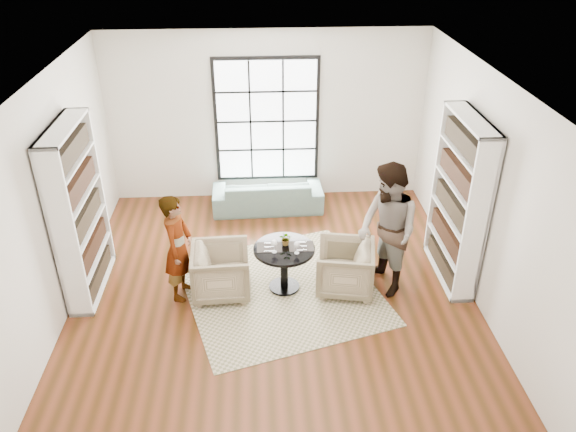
{
  "coord_description": "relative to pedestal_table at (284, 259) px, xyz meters",
  "views": [
    {
      "loc": [
        -0.17,
        -6.32,
        4.82
      ],
      "look_at": [
        0.22,
        0.4,
        0.99
      ],
      "focal_mm": 35.0,
      "sensor_mm": 36.0,
      "label": 1
    }
  ],
  "objects": [
    {
      "name": "ground",
      "position": [
        -0.15,
        -0.08,
        -0.49
      ],
      "size": [
        6.0,
        6.0,
        0.0
      ],
      "primitive_type": "plane",
      "color": "brown"
    },
    {
      "name": "cutlery_left",
      "position": [
        -0.2,
        0.02,
        0.19
      ],
      "size": [
        0.14,
        0.22,
        0.01
      ],
      "primitive_type": null,
      "rotation": [
        0.0,
        0.0,
        -0.02
      ],
      "color": "silver",
      "rests_on": "placemat_left"
    },
    {
      "name": "armchair_right",
      "position": [
        0.84,
        -0.07,
        -0.14
      ],
      "size": [
        0.91,
        0.89,
        0.71
      ],
      "primitive_type": "imported",
      "rotation": [
        0.0,
        0.0,
        -1.75
      ],
      "color": "tan",
      "rests_on": "ground"
    },
    {
      "name": "cutlery_right",
      "position": [
        0.24,
        0.02,
        0.19
      ],
      "size": [
        0.14,
        0.22,
        0.01
      ],
      "primitive_type": null,
      "rotation": [
        0.0,
        0.0,
        -0.02
      ],
      "color": "silver",
      "rests_on": "placemat_right"
    },
    {
      "name": "wine_glass_left",
      "position": [
        -0.14,
        -0.1,
        0.32
      ],
      "size": [
        0.09,
        0.09,
        0.19
      ],
      "color": "silver",
      "rests_on": "pedestal_table"
    },
    {
      "name": "placemat_right",
      "position": [
        0.24,
        0.02,
        0.19
      ],
      "size": [
        0.34,
        0.27,
        0.01
      ],
      "primitive_type": "cube",
      "rotation": [
        0.0,
        0.0,
        -0.02
      ],
      "color": "black",
      "rests_on": "pedestal_table"
    },
    {
      "name": "room_shell",
      "position": [
        -0.15,
        0.46,
        0.77
      ],
      "size": [
        6.0,
        6.01,
        6.0
      ],
      "color": "silver",
      "rests_on": "ground"
    },
    {
      "name": "rug",
      "position": [
        -0.04,
        -0.06,
        -0.49
      ],
      "size": [
        3.17,
        3.17,
        0.01
      ],
      "primitive_type": "cube",
      "rotation": [
        0.0,
        0.0,
        0.29
      ],
      "color": "#C3B092",
      "rests_on": "ground"
    },
    {
      "name": "person_left",
      "position": [
        -1.42,
        -0.05,
        0.28
      ],
      "size": [
        0.48,
        0.63,
        1.54
      ],
      "primitive_type": "imported",
      "rotation": [
        0.0,
        0.0,
        1.36
      ],
      "color": "gray",
      "rests_on": "ground"
    },
    {
      "name": "placemat_left",
      "position": [
        -0.2,
        0.02,
        0.19
      ],
      "size": [
        0.34,
        0.27,
        0.01
      ],
      "primitive_type": "cube",
      "rotation": [
        0.0,
        0.0,
        -0.02
      ],
      "color": "black",
      "rests_on": "pedestal_table"
    },
    {
      "name": "pedestal_table",
      "position": [
        0.0,
        0.0,
        0.0
      ],
      "size": [
        0.84,
        0.84,
        0.67
      ],
      "rotation": [
        0.0,
        0.0,
        -0.02
      ],
      "color": "black",
      "rests_on": "ground"
    },
    {
      "name": "flower_centerpiece",
      "position": [
        0.03,
        0.08,
        0.28
      ],
      "size": [
        0.21,
        0.2,
        0.19
      ],
      "primitive_type": "imported",
      "rotation": [
        0.0,
        0.0,
        -0.33
      ],
      "color": "gray",
      "rests_on": "pedestal_table"
    },
    {
      "name": "sofa",
      "position": [
        -0.17,
        2.37,
        -0.21
      ],
      "size": [
        1.94,
        0.8,
        0.56
      ],
      "primitive_type": "imported",
      "rotation": [
        0.0,
        0.0,
        3.17
      ],
      "color": "gray",
      "rests_on": "ground"
    },
    {
      "name": "person_right",
      "position": [
        1.39,
        -0.07,
        0.45
      ],
      "size": [
        0.98,
        1.1,
        1.89
      ],
      "primitive_type": "imported",
      "rotation": [
        0.0,
        0.0,
        -1.23
      ],
      "color": "gray",
      "rests_on": "ground"
    },
    {
      "name": "wine_glass_right",
      "position": [
        0.16,
        -0.14,
        0.31
      ],
      "size": [
        0.08,
        0.08,
        0.18
      ],
      "color": "silver",
      "rests_on": "pedestal_table"
    },
    {
      "name": "armchair_left",
      "position": [
        -0.87,
        -0.05,
        -0.13
      ],
      "size": [
        0.82,
        0.8,
        0.72
      ],
      "primitive_type": "imported",
      "rotation": [
        0.0,
        0.0,
        1.61
      ],
      "color": "tan",
      "rests_on": "ground"
    }
  ]
}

